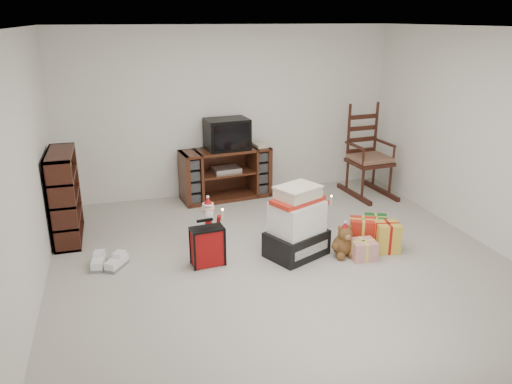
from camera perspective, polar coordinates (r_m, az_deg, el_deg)
room at (r=5.20m, az=3.20°, el=4.33°), size 5.01×5.01×2.51m
tv_stand at (r=7.47m, az=-3.48°, el=2.09°), size 1.37×0.63×0.76m
bookshelf at (r=6.46m, az=-20.99°, el=-0.60°), size 0.30×0.90×1.10m
rocking_chair at (r=7.83m, az=12.59°, el=3.29°), size 0.65×0.99×1.43m
gift_pile at (r=5.67m, az=4.69°, el=-3.93°), size 0.79×0.70×0.82m
red_suitcase at (r=5.51m, az=-5.55°, el=-6.20°), size 0.36×0.21×0.52m
stocking at (r=5.95m, az=3.49°, el=-3.69°), size 0.25×0.11×0.54m
teddy_bear at (r=5.81m, az=9.98°, el=-5.69°), size 0.25×0.22×0.37m
santa_figurine at (r=6.50m, az=7.03°, el=-2.20°), size 0.28×0.27×0.58m
mrs_claus_figurine at (r=5.98m, az=-5.42°, el=-3.97°), size 0.30×0.28×0.61m
sneaker_pair at (r=5.74m, az=-16.60°, el=-7.75°), size 0.43×0.33×0.11m
gift_cluster at (r=6.08m, az=13.54°, el=-5.09°), size 0.58×0.88×0.27m
crt_television at (r=7.33m, az=-3.32°, el=6.63°), size 0.65×0.50×0.45m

